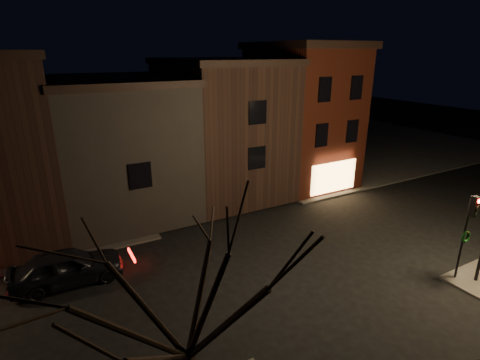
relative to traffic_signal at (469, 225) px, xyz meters
name	(u,v)px	position (x,y,z in m)	size (l,w,h in m)	color
ground	(287,257)	(-5.60, 5.51, -2.81)	(120.00, 120.00, 0.00)	black
sidewalk_far_right	(324,139)	(14.40, 25.51, -2.75)	(30.00, 30.00, 0.12)	#2D2B28
corner_building	(302,114)	(2.40, 14.98, 2.59)	(6.50, 8.50, 10.50)	#43150C
row_building_a	(221,127)	(-4.10, 16.01, 2.03)	(7.30, 10.30, 9.40)	black
row_building_b	(118,145)	(-11.35, 16.01, 1.53)	(7.80, 10.30, 8.40)	black
traffic_signal	(469,225)	(0.00, 0.00, 0.00)	(0.58, 0.38, 4.05)	black
bare_tree_left	(183,277)	(-13.60, -1.49, 2.63)	(5.60, 5.60, 7.50)	black
parked_car_a	(67,267)	(-15.57, 8.46, -1.99)	(1.93, 4.80, 1.64)	black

